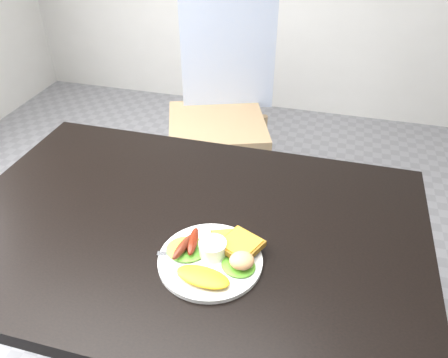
% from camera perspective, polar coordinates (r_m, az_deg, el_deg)
% --- Properties ---
extents(dining_table, '(1.20, 0.80, 0.04)m').
position_cam_1_polar(dining_table, '(1.13, -4.83, -6.53)').
color(dining_table, black).
rests_on(dining_table, ground).
extents(dining_chair, '(0.60, 0.60, 0.06)m').
position_cam_1_polar(dining_chair, '(2.16, -0.93, 7.02)').
color(dining_chair, '#A4835A').
rests_on(dining_chair, ground).
extents(person, '(0.60, 0.48, 1.44)m').
position_cam_1_polar(person, '(1.46, 7.02, 3.57)').
color(person, navy).
rests_on(person, ground).
extents(plate, '(0.24, 0.24, 0.01)m').
position_cam_1_polar(plate, '(1.01, -1.80, -10.57)').
color(plate, white).
rests_on(plate, dining_table).
extents(lettuce_left, '(0.11, 0.10, 0.01)m').
position_cam_1_polar(lettuce_left, '(1.03, -4.93, -9.09)').
color(lettuce_left, '#2C8E1A').
rests_on(lettuce_left, plate).
extents(lettuce_right, '(0.09, 0.09, 0.01)m').
position_cam_1_polar(lettuce_right, '(0.99, 1.89, -11.25)').
color(lettuce_right, '#30861D').
rests_on(lettuce_right, plate).
extents(omelette, '(0.13, 0.07, 0.02)m').
position_cam_1_polar(omelette, '(0.96, -2.78, -12.65)').
color(omelette, yellow).
rests_on(omelette, plate).
extents(sausage_a, '(0.04, 0.09, 0.02)m').
position_cam_1_polar(sausage_a, '(1.01, -5.41, -8.80)').
color(sausage_a, '#632915').
rests_on(sausage_a, lettuce_left).
extents(sausage_b, '(0.04, 0.09, 0.02)m').
position_cam_1_polar(sausage_b, '(1.02, -4.06, -8.10)').
color(sausage_b, maroon).
rests_on(sausage_b, lettuce_left).
extents(ramekin, '(0.07, 0.07, 0.04)m').
position_cam_1_polar(ramekin, '(1.01, -1.49, -9.07)').
color(ramekin, white).
rests_on(ramekin, plate).
extents(toast_a, '(0.10, 0.10, 0.01)m').
position_cam_1_polar(toast_a, '(1.04, 0.46, -8.18)').
color(toast_a, brown).
rests_on(toast_a, plate).
extents(toast_b, '(0.11, 0.11, 0.01)m').
position_cam_1_polar(toast_b, '(1.01, 2.17, -8.61)').
color(toast_b, '#986523').
rests_on(toast_b, toast_a).
extents(potato_salad, '(0.07, 0.07, 0.03)m').
position_cam_1_polar(potato_salad, '(0.97, 2.33, -10.59)').
color(potato_salad, '#CCC28A').
rests_on(potato_salad, lettuce_right).
extents(fork, '(0.16, 0.04, 0.00)m').
position_cam_1_polar(fork, '(1.02, -4.33, -9.95)').
color(fork, '#ADAFB7').
rests_on(fork, plate).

